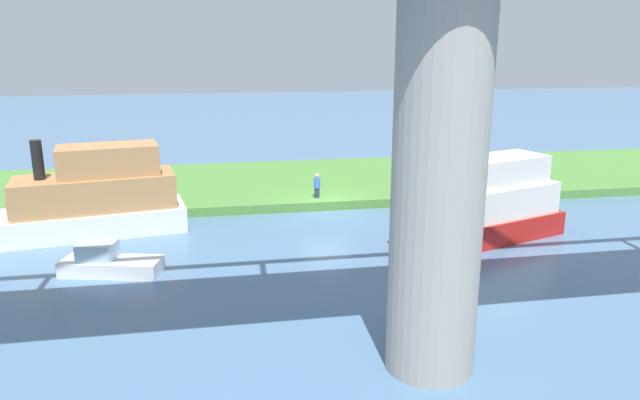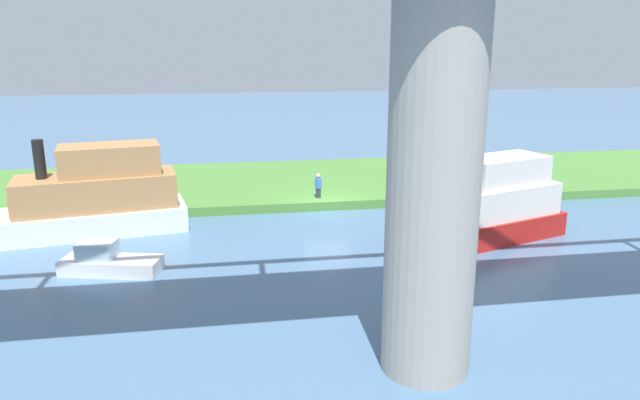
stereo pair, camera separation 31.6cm
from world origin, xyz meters
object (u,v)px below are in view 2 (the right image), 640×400
person_on_bank (318,186)px  motorboat_red (108,262)px  riverboat_paddlewheel (487,207)px  pontoon_yellow (93,198)px  bridge_pylon (433,183)px  mooring_post (422,184)px

person_on_bank → motorboat_red: 13.08m
riverboat_paddlewheel → pontoon_yellow: bearing=-12.7°
motorboat_red → pontoon_yellow: 5.92m
person_on_bank → motorboat_red: (9.95, 8.45, -0.74)m
person_on_bank → motorboat_red: person_on_bank is taller
bridge_pylon → pontoon_yellow: bearing=-51.1°
mooring_post → pontoon_yellow: size_ratio=0.09×
bridge_pylon → mooring_post: size_ratio=12.15×
riverboat_paddlewheel → motorboat_red: size_ratio=2.13×
mooring_post → riverboat_paddlewheel: size_ratio=0.10×
bridge_pylon → person_on_bank: 17.88m
mooring_post → bridge_pylon: bearing=71.2°
bridge_pylon → person_on_bank: bridge_pylon is taller
mooring_post → riverboat_paddlewheel: riverboat_paddlewheel is taller
person_on_bank → riverboat_paddlewheel: bearing=134.2°
bridge_pylon → riverboat_paddlewheel: bearing=-122.4°
person_on_bank → riverboat_paddlewheel: 9.78m
bridge_pylon → motorboat_red: bearing=-41.2°
motorboat_red → pontoon_yellow: (1.52, -5.58, 1.27)m
person_on_bank → pontoon_yellow: 11.84m
mooring_post → motorboat_red: mooring_post is taller
person_on_bank → bridge_pylon: bearing=90.8°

